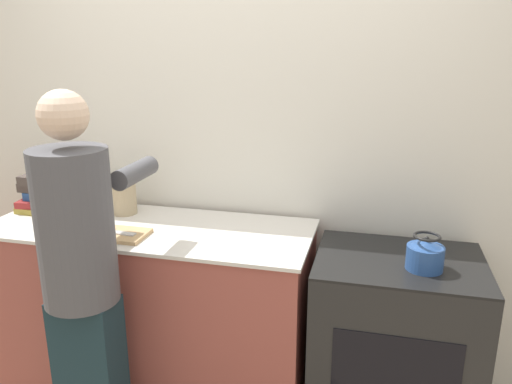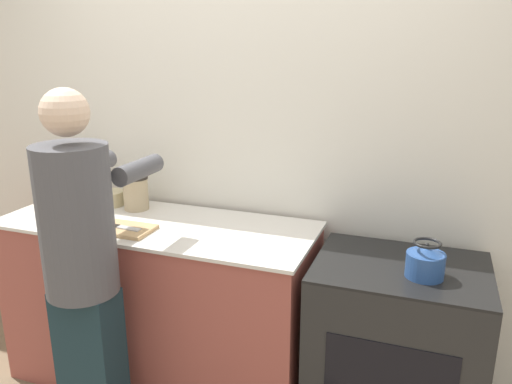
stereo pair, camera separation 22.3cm
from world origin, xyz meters
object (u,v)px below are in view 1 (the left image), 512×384
at_px(bowl_prep, 95,203).
at_px(canister_jar, 124,197).
at_px(person, 82,272).
at_px(oven, 393,346).
at_px(kettle, 425,255).
at_px(knife, 115,232).
at_px(cutting_board, 115,234).

relative_size(bowl_prep, canister_jar, 0.85).
relative_size(person, bowl_prep, 10.33).
distance_m(oven, kettle, 0.53).
distance_m(person, knife, 0.34).
bearing_deg(person, kettle, 16.12).
height_order(person, bowl_prep, person).
xyz_separation_m(oven, canister_jar, (-1.45, 0.18, 0.58)).
bearing_deg(knife, oven, 10.79).
bearing_deg(canister_jar, knife, -69.36).
height_order(oven, canister_jar, canister_jar).
relative_size(cutting_board, knife, 1.51).
relative_size(person, cutting_board, 5.33).
bearing_deg(cutting_board, bowl_prep, 132.57).
distance_m(person, cutting_board, 0.35).
distance_m(kettle, canister_jar, 1.57).
height_order(person, kettle, person).
relative_size(oven, kettle, 5.65).
xyz_separation_m(person, cutting_board, (-0.03, 0.34, 0.04)).
relative_size(knife, canister_jar, 1.10).
height_order(person, cutting_board, person).
bearing_deg(oven, person, -159.65).
height_order(cutting_board, bowl_prep, bowl_prep).
relative_size(kettle, canister_jar, 0.84).
distance_m(knife, kettle, 1.43).
bearing_deg(kettle, oven, 139.92).
bearing_deg(cutting_board, knife, -61.25).
bearing_deg(bowl_prep, knife, -47.64).
xyz_separation_m(cutting_board, kettle, (1.43, 0.06, 0.02)).
bearing_deg(oven, bowl_prep, 173.42).
bearing_deg(knife, kettle, 7.21).
relative_size(person, knife, 8.03).
distance_m(knife, canister_jar, 0.35).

